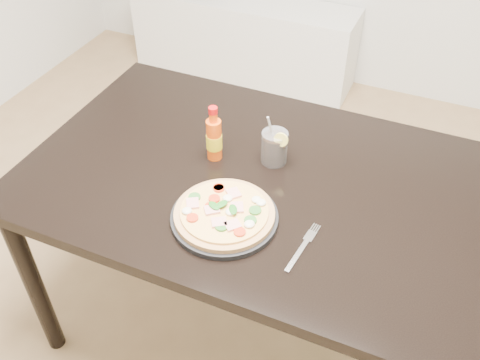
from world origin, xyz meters
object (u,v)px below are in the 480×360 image
at_px(dining_table, 255,196).
at_px(pizza, 225,213).
at_px(fork, 304,246).
at_px(media_console, 243,38).
at_px(plate, 224,218).
at_px(hot_sauce_bottle, 214,138).
at_px(cola_cup, 274,148).

distance_m(dining_table, pizza, 0.23).
distance_m(fork, media_console, 2.24).
bearing_deg(plate, hot_sauce_bottle, 121.07).
xyz_separation_m(plate, pizza, (0.00, 0.00, 0.02)).
distance_m(cola_cup, fork, 0.36).
xyz_separation_m(dining_table, fork, (0.22, -0.21, 0.09)).
bearing_deg(hot_sauce_bottle, pizza, -58.75).
bearing_deg(media_console, dining_table, -65.69).
height_order(cola_cup, media_console, cola_cup).
relative_size(plate, cola_cup, 1.71).
relative_size(pizza, fork, 1.47).
xyz_separation_m(dining_table, cola_cup, (0.02, 0.09, 0.13)).
bearing_deg(cola_cup, dining_table, -104.97).
height_order(fork, media_console, fork).
xyz_separation_m(pizza, cola_cup, (0.03, 0.29, 0.02)).
bearing_deg(fork, cola_cup, 130.25).
xyz_separation_m(plate, cola_cup, (0.03, 0.29, 0.04)).
bearing_deg(media_console, hot_sauce_bottle, -69.67).
relative_size(plate, pizza, 1.07).
bearing_deg(dining_table, plate, -92.61).
distance_m(dining_table, cola_cup, 0.16).
xyz_separation_m(plate, media_console, (-0.77, 1.94, -0.51)).
bearing_deg(dining_table, pizza, -92.38).
bearing_deg(pizza, fork, -1.87).
height_order(pizza, fork, pizza).
bearing_deg(pizza, hot_sauce_bottle, 121.25).
xyz_separation_m(pizza, hot_sauce_bottle, (-0.14, 0.24, 0.05)).
relative_size(hot_sauce_bottle, cola_cup, 1.07).
bearing_deg(pizza, dining_table, 87.62).
relative_size(dining_table, plate, 4.72).
height_order(plate, fork, plate).
relative_size(hot_sauce_bottle, fork, 0.98).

